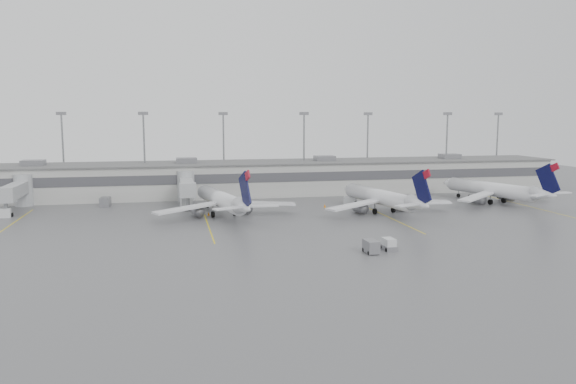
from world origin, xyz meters
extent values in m
plane|color=#555557|center=(0.00, 0.00, 0.00)|extent=(260.00, 260.00, 0.00)
cube|color=#ABABA5|center=(0.00, 58.00, 4.00)|extent=(150.00, 16.00, 8.00)
cube|color=#47474C|center=(0.00, 49.95, 5.00)|extent=(150.00, 0.15, 2.20)
cube|color=#606060|center=(0.00, 58.00, 8.05)|extent=(152.00, 17.00, 0.30)
cube|color=slate|center=(-55.00, 58.00, 8.80)|extent=(5.00, 4.00, 1.30)
cube|color=slate|center=(50.00, 58.00, 8.80)|extent=(5.00, 4.00, 1.30)
cylinder|color=gray|center=(-50.00, 67.50, 10.00)|extent=(0.44, 0.44, 20.00)
cube|color=slate|center=(-50.00, 67.50, 20.20)|extent=(2.40, 0.50, 0.80)
cylinder|color=gray|center=(-30.00, 60.00, 10.00)|extent=(0.44, 0.44, 20.00)
cube|color=slate|center=(-30.00, 60.00, 20.20)|extent=(2.40, 0.50, 0.80)
cylinder|color=gray|center=(-10.00, 67.50, 10.00)|extent=(0.44, 0.44, 20.00)
cube|color=slate|center=(-10.00, 67.50, 20.20)|extent=(2.40, 0.50, 0.80)
cylinder|color=gray|center=(10.00, 60.00, 10.00)|extent=(0.44, 0.44, 20.00)
cube|color=slate|center=(10.00, 60.00, 20.20)|extent=(2.40, 0.50, 0.80)
cylinder|color=gray|center=(30.00, 67.50, 10.00)|extent=(0.44, 0.44, 20.00)
cube|color=slate|center=(30.00, 67.50, 20.20)|extent=(2.40, 0.50, 0.80)
cylinder|color=gray|center=(50.00, 60.00, 10.00)|extent=(0.44, 0.44, 20.00)
cube|color=slate|center=(50.00, 60.00, 20.20)|extent=(2.40, 0.50, 0.80)
cylinder|color=gray|center=(70.00, 67.50, 10.00)|extent=(0.44, 0.44, 20.00)
cube|color=slate|center=(70.00, 67.50, 20.20)|extent=(2.40, 0.50, 0.80)
cylinder|color=#9A9D9F|center=(-55.50, 50.00, 3.50)|extent=(4.00, 4.00, 7.00)
cube|color=#9A9D9F|center=(-55.50, 43.50, 4.30)|extent=(2.80, 13.00, 2.60)
cube|color=#9A9D9F|center=(-55.50, 36.00, 4.30)|extent=(3.40, 2.40, 3.00)
cylinder|color=gray|center=(-55.50, 36.00, 1.40)|extent=(0.70, 0.70, 2.80)
cube|color=black|center=(-55.50, 36.00, 0.35)|extent=(2.20, 1.20, 0.70)
cylinder|color=#9A9D9F|center=(-20.50, 50.00, 3.50)|extent=(4.00, 4.00, 7.00)
cube|color=#9A9D9F|center=(-20.50, 43.50, 4.30)|extent=(2.80, 13.00, 2.60)
cube|color=#9A9D9F|center=(-20.50, 36.00, 4.30)|extent=(3.40, 2.40, 3.00)
cylinder|color=gray|center=(-20.50, 36.00, 1.40)|extent=(0.70, 0.70, 2.80)
cube|color=black|center=(-20.50, 36.00, 0.35)|extent=(2.20, 1.20, 0.70)
cube|color=yellow|center=(-52.50, 24.00, 0.01)|extent=(0.25, 40.00, 0.01)
cube|color=yellow|center=(-17.50, 24.00, 0.01)|extent=(0.25, 40.00, 0.01)
cube|color=yellow|center=(17.50, 24.00, 0.01)|extent=(0.25, 40.00, 0.01)
cube|color=yellow|center=(52.50, 24.00, 0.01)|extent=(0.25, 40.00, 0.01)
cylinder|color=white|center=(-14.30, 29.71, 3.18)|extent=(7.96, 23.46, 3.18)
cone|color=white|center=(-17.03, 42.56, 3.18)|extent=(3.73, 3.56, 3.18)
cone|color=white|center=(-11.36, 15.93, 3.60)|extent=(4.21, 5.84, 3.18)
cube|color=white|center=(-20.93, 25.26, 2.33)|extent=(13.30, 9.27, 0.37)
cube|color=white|center=(-6.43, 28.35, 2.33)|extent=(13.98, 4.17, 0.37)
cube|color=#080934|center=(-11.25, 15.41, 6.67)|extent=(1.55, 5.90, 6.93)
cube|color=maroon|center=(-10.97, 14.06, 9.43)|extent=(0.76, 2.16, 2.01)
cylinder|color=black|center=(-16.28, 39.03, 0.48)|extent=(0.56, 1.01, 0.95)
cylinder|color=black|center=(-16.03, 27.17, 0.58)|extent=(0.71, 1.24, 1.17)
cylinder|color=black|center=(-11.68, 28.10, 0.58)|extent=(0.71, 1.24, 1.17)
cylinder|color=white|center=(17.89, 26.73, 3.12)|extent=(7.39, 23.07, 3.12)
cone|color=white|center=(15.46, 39.40, 3.12)|extent=(3.62, 3.45, 3.12)
cone|color=white|center=(20.51, 13.14, 3.54)|extent=(4.05, 5.70, 3.12)
cube|color=white|center=(11.29, 22.49, 2.29)|extent=(13.15, 8.90, 0.36)
cube|color=white|center=(25.60, 25.24, 2.29)|extent=(13.76, 4.36, 0.36)
cube|color=#080934|center=(20.60, 12.63, 6.56)|extent=(1.41, 5.81, 6.81)
cube|color=maroon|center=(20.86, 11.30, 9.26)|extent=(0.70, 2.13, 1.98)
cylinder|color=black|center=(16.13, 35.93, 0.47)|extent=(0.53, 0.99, 0.94)
cylinder|color=black|center=(16.14, 24.27, 0.57)|extent=(0.68, 1.21, 1.14)
cylinder|color=black|center=(20.43, 25.10, 0.57)|extent=(0.68, 1.21, 1.14)
cylinder|color=white|center=(47.14, 33.20, 3.14)|extent=(9.99, 22.89, 3.14)
cone|color=white|center=(43.20, 45.57, 3.14)|extent=(3.88, 3.75, 3.14)
cone|color=white|center=(51.38, 19.94, 3.56)|extent=(4.58, 5.94, 3.14)
cube|color=white|center=(41.05, 28.18, 2.30)|extent=(12.64, 10.15, 0.37)
cube|color=white|center=(55.01, 32.64, 2.30)|extent=(13.62, 2.79, 0.37)
cube|color=#080934|center=(51.54, 19.44, 6.59)|extent=(2.09, 5.71, 6.85)
cube|color=maroon|center=(51.95, 18.14, 9.32)|extent=(0.94, 2.11, 1.99)
cylinder|color=black|center=(44.28, 42.18, 0.47)|extent=(0.64, 1.01, 0.94)
cylinder|color=black|center=(45.68, 30.54, 0.58)|extent=(0.80, 1.24, 1.15)
cylinder|color=black|center=(49.87, 31.87, 0.58)|extent=(0.80, 1.24, 1.15)
cube|color=silver|center=(7.24, -5.19, 0.88)|extent=(1.54, 2.39, 1.76)
cube|color=slate|center=(7.24, -5.19, 0.34)|extent=(1.75, 2.79, 0.68)
cylinder|color=black|center=(6.42, -4.24, 0.27)|extent=(0.23, 0.55, 0.55)
cylinder|color=black|center=(7.99, -4.19, 0.27)|extent=(0.23, 0.55, 0.55)
cylinder|color=black|center=(6.49, -6.20, 0.27)|extent=(0.23, 0.55, 0.55)
cylinder|color=black|center=(8.05, -6.14, 0.27)|extent=(0.23, 0.55, 0.55)
cube|color=slate|center=(4.04, -6.39, 0.99)|extent=(1.76, 2.97, 1.77)
cylinder|color=black|center=(3.28, -5.38, 0.29)|extent=(0.25, 0.59, 0.58)
cylinder|color=black|center=(4.80, -7.41, 0.29)|extent=(0.25, 0.59, 0.58)
cube|color=silver|center=(-55.77, 35.26, 0.88)|extent=(2.66, 1.93, 1.77)
cube|color=silver|center=(-20.65, 41.81, 0.90)|extent=(2.85, 2.22, 1.79)
cube|color=silver|center=(14.93, 37.08, 0.85)|extent=(2.82, 2.35, 1.71)
cube|color=slate|center=(-38.01, 45.41, 1.00)|extent=(2.26, 3.35, 2.00)
cone|color=orange|center=(-16.72, 29.41, 0.37)|extent=(0.47, 0.47, 0.75)
cone|color=orange|center=(8.50, 34.22, 0.38)|extent=(0.48, 0.48, 0.77)
cone|color=orange|center=(56.60, 35.72, 0.36)|extent=(0.45, 0.45, 0.72)
camera|label=1|loc=(-23.83, -80.96, 19.52)|focal=35.00mm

